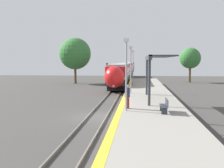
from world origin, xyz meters
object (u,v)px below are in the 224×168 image
at_px(lamppost_mid, 131,66).
at_px(lamppost_far, 133,65).
at_px(train, 127,69).
at_px(platform_bench, 165,105).
at_px(railway_signal, 107,72).
at_px(lamppost_near, 126,69).
at_px(person_waiting, 127,96).

height_order(lamppost_mid, lamppost_far, same).
bearing_deg(lamppost_mid, train, 92.91).
bearing_deg(platform_bench, lamppost_mid, 103.30).
xyz_separation_m(train, railway_signal, (-2.46, -25.08, 0.25)).
distance_m(railway_signal, lamppost_far, 11.60).
bearing_deg(lamppost_far, lamppost_near, -90.00).
bearing_deg(platform_bench, lamppost_far, 96.87).
bearing_deg(platform_bench, train, 94.90).
bearing_deg(railway_signal, train, 84.41).
bearing_deg(lamppost_near, platform_bench, -9.18).
distance_m(railway_signal, lamppost_near, 31.31).
height_order(person_waiting, lamppost_far, lamppost_far).
xyz_separation_m(platform_bench, railway_signal, (-7.29, 31.32, 0.94)).
height_order(railway_signal, lamppost_mid, lamppost_mid).
relative_size(train, lamppost_far, 16.70).
distance_m(person_waiting, railway_signal, 30.37).
distance_m(platform_bench, lamppost_mid, 11.15).
relative_size(person_waiting, railway_signal, 0.42).
bearing_deg(railway_signal, lamppost_mid, -76.99).
relative_size(lamppost_near, lamppost_far, 1.00).
distance_m(train, person_waiting, 55.11).
relative_size(lamppost_near, lamppost_mid, 1.00).
height_order(railway_signal, lamppost_far, lamppost_far).
xyz_separation_m(lamppost_near, lamppost_mid, (0.00, 10.22, 0.00)).
height_order(platform_bench, railway_signal, railway_signal).
relative_size(person_waiting, lamppost_far, 0.35).
bearing_deg(train, lamppost_mid, -87.09).
distance_m(train, platform_bench, 56.61).
bearing_deg(railway_signal, lamppost_far, -65.47).
distance_m(platform_bench, person_waiting, 2.84).
bearing_deg(train, platform_bench, -85.10).
xyz_separation_m(platform_bench, lamppost_mid, (-2.51, 10.62, 2.30)).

